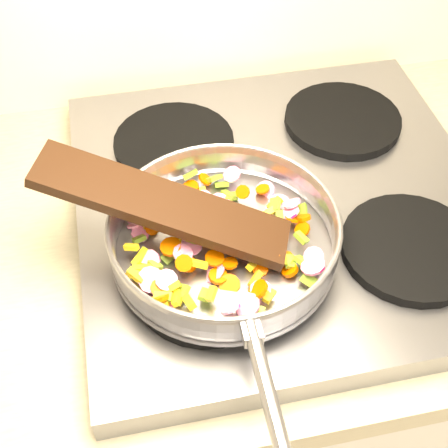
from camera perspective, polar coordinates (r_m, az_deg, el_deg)
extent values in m
cube|color=#939399|center=(0.94, 5.31, 1.79)|extent=(0.60, 0.60, 0.04)
cylinder|color=black|center=(0.80, -1.54, -5.34)|extent=(0.19, 0.19, 0.02)
cylinder|color=black|center=(0.88, 16.74, -2.11)|extent=(0.19, 0.19, 0.02)
cylinder|color=black|center=(1.00, -4.59, 7.41)|extent=(0.19, 0.19, 0.02)
cylinder|color=black|center=(1.06, 10.79, 9.33)|extent=(0.19, 0.19, 0.02)
cylinder|color=#9E9EA5|center=(0.83, 0.00, -2.23)|extent=(0.30, 0.30, 0.01)
torus|color=#9E9EA5|center=(0.80, 0.00, -0.93)|extent=(0.34, 0.34, 0.05)
torus|color=#9E9EA5|center=(0.79, 0.00, 0.20)|extent=(0.30, 0.30, 0.01)
cylinder|color=#9E9EA5|center=(0.66, 4.22, -15.85)|extent=(0.02, 0.19, 0.02)
cube|color=#9E9EA5|center=(0.70, 2.52, -9.82)|extent=(0.02, 0.03, 0.02)
cube|color=olive|center=(0.79, -7.31, -4.92)|extent=(0.02, 0.03, 0.02)
cylinder|color=#CE4F00|center=(0.76, -5.86, -6.74)|extent=(0.03, 0.03, 0.03)
cylinder|color=#CE4F00|center=(0.79, -3.28, -3.64)|extent=(0.03, 0.03, 0.03)
cylinder|color=#CE4F00|center=(0.88, 3.55, 3.20)|extent=(0.02, 0.02, 0.01)
cylinder|color=#CE4F00|center=(0.84, -0.95, 1.10)|extent=(0.03, 0.03, 0.02)
cylinder|color=#CE4F00|center=(0.79, -0.54, -4.79)|extent=(0.03, 0.03, 0.01)
cube|color=yellow|center=(0.84, 1.44, -0.25)|extent=(0.03, 0.02, 0.01)
cylinder|color=#E0156B|center=(0.76, -5.58, -7.91)|extent=(0.03, 0.03, 0.01)
cylinder|color=#E0156B|center=(0.78, -6.76, -4.99)|extent=(0.04, 0.04, 0.02)
cylinder|color=#CE4F00|center=(0.83, -6.52, -0.23)|extent=(0.03, 0.03, 0.02)
cube|color=olive|center=(0.85, -3.73, 0.99)|extent=(0.03, 0.02, 0.01)
cylinder|color=#CE4F00|center=(0.81, 3.93, -1.38)|extent=(0.02, 0.02, 0.02)
cube|color=yellow|center=(0.79, -7.52, -4.02)|extent=(0.03, 0.01, 0.01)
cylinder|color=#CE4F00|center=(0.79, -4.88, -2.09)|extent=(0.04, 0.04, 0.01)
cube|color=yellow|center=(0.84, -4.04, 1.35)|extent=(0.02, 0.02, 0.01)
cylinder|color=#E0156B|center=(0.83, -7.68, -0.88)|extent=(0.03, 0.02, 0.02)
cube|color=yellow|center=(0.76, -5.42, -7.06)|extent=(0.02, 0.02, 0.02)
cylinder|color=#E0156B|center=(0.82, -0.77, -0.57)|extent=(0.04, 0.03, 0.03)
cube|color=yellow|center=(0.78, -2.34, -3.66)|extent=(0.02, 0.02, 0.02)
cylinder|color=#CE4F00|center=(0.85, -0.17, 1.33)|extent=(0.02, 0.03, 0.02)
cube|color=yellow|center=(0.76, -4.34, -6.78)|extent=(0.02, 0.03, 0.02)
cube|color=olive|center=(0.80, 6.00, -3.43)|extent=(0.02, 0.02, 0.01)
cylinder|color=#E0156B|center=(0.82, -2.21, -0.27)|extent=(0.03, 0.04, 0.02)
cylinder|color=#CE4F00|center=(0.82, -1.19, -0.62)|extent=(0.03, 0.03, 0.02)
cylinder|color=#E0156B|center=(0.81, -2.99, -1.94)|extent=(0.04, 0.04, 0.02)
cube|color=yellow|center=(0.76, -4.78, -5.85)|extent=(0.03, 0.01, 0.02)
cube|color=olive|center=(0.85, 4.68, 1.80)|extent=(0.02, 0.02, 0.02)
cylinder|color=#E0156B|center=(0.79, -3.78, -2.72)|extent=(0.03, 0.03, 0.02)
cylinder|color=#E0156B|center=(0.81, 2.67, -2.10)|extent=(0.04, 0.04, 0.02)
cylinder|color=#E0156B|center=(0.76, 3.37, -5.98)|extent=(0.03, 0.03, 0.01)
cube|color=yellow|center=(0.79, 5.62, -3.21)|extent=(0.02, 0.02, 0.01)
cube|color=olive|center=(0.80, 7.12, -3.35)|extent=(0.02, 0.02, 0.01)
cube|color=olive|center=(0.77, -3.76, -6.14)|extent=(0.02, 0.02, 0.02)
cylinder|color=#E0156B|center=(0.85, 6.02, 1.04)|extent=(0.03, 0.04, 0.02)
cube|color=olive|center=(0.81, 7.08, -1.25)|extent=(0.02, 0.02, 0.01)
cube|color=yellow|center=(0.86, -4.39, 1.44)|extent=(0.02, 0.02, 0.01)
cylinder|color=#CE4F00|center=(0.85, -6.71, 0.95)|extent=(0.03, 0.02, 0.02)
cylinder|color=#E0156B|center=(0.83, -8.02, -0.04)|extent=(0.03, 0.03, 0.02)
cube|color=yellow|center=(0.82, -3.96, -2.04)|extent=(0.02, 0.02, 0.01)
cube|color=olive|center=(0.88, -5.30, 3.24)|extent=(0.03, 0.02, 0.01)
cylinder|color=#CE4F00|center=(0.84, 7.31, 0.57)|extent=(0.03, 0.02, 0.02)
cylinder|color=#CE4F00|center=(0.86, -6.43, 1.04)|extent=(0.04, 0.03, 0.03)
cylinder|color=#CE4F00|center=(0.79, 4.48, -3.16)|extent=(0.03, 0.03, 0.03)
cylinder|color=#CE4F00|center=(0.90, -1.74, 4.11)|extent=(0.03, 0.03, 0.02)
cube|color=olive|center=(0.85, 2.19, 0.64)|extent=(0.02, 0.02, 0.01)
cube|color=yellow|center=(0.79, -8.01, -4.40)|extent=(0.03, 0.02, 0.01)
cube|color=olive|center=(0.83, 0.93, -1.30)|extent=(0.02, 0.02, 0.01)
cube|color=yellow|center=(0.78, -8.11, -4.69)|extent=(0.02, 0.02, 0.02)
cube|color=olive|center=(0.81, 8.14, -3.26)|extent=(0.02, 0.02, 0.01)
cylinder|color=#E0156B|center=(0.85, -7.76, 0.65)|extent=(0.05, 0.05, 0.02)
cube|color=yellow|center=(0.85, -4.56, 2.24)|extent=(0.02, 0.03, 0.02)
cube|color=olive|center=(0.81, -2.89, -1.08)|extent=(0.02, 0.02, 0.01)
cube|color=olive|center=(0.82, 5.15, -0.49)|extent=(0.01, 0.02, 0.02)
cylinder|color=#E0156B|center=(0.87, -4.45, 2.12)|extent=(0.04, 0.04, 0.03)
cube|color=olive|center=(0.83, -7.77, -1.37)|extent=(0.02, 0.02, 0.01)
cube|color=olive|center=(0.79, -6.31, -3.78)|extent=(0.02, 0.02, 0.01)
cylinder|color=#CE4F00|center=(0.84, -4.31, 1.19)|extent=(0.03, 0.03, 0.01)
cube|color=yellow|center=(0.76, 4.15, -6.57)|extent=(0.02, 0.02, 0.01)
cube|color=olive|center=(0.87, -1.83, 1.90)|extent=(0.02, 0.02, 0.01)
cylinder|color=#E0156B|center=(0.77, -6.62, -5.16)|extent=(0.04, 0.04, 0.02)
cube|color=olive|center=(0.78, 7.71, -5.06)|extent=(0.02, 0.02, 0.02)
cube|color=olive|center=(0.88, 0.69, 2.54)|extent=(0.02, 0.02, 0.01)
cylinder|color=#E0156B|center=(0.80, 8.20, -2.97)|extent=(0.03, 0.03, 0.02)
cube|color=yellow|center=(0.86, -2.83, 1.49)|extent=(0.02, 0.02, 0.01)
cylinder|color=#E0156B|center=(0.75, 2.17, -7.46)|extent=(0.04, 0.05, 0.03)
cube|color=yellow|center=(0.88, -1.89, 2.79)|extent=(0.01, 0.02, 0.01)
cube|color=olive|center=(0.76, -5.61, -6.60)|extent=(0.03, 0.02, 0.01)
cylinder|color=#CE4F00|center=(0.84, 6.26, 0.46)|extent=(0.03, 0.03, 0.02)
cylinder|color=#E0156B|center=(0.77, -5.28, -5.11)|extent=(0.04, 0.04, 0.02)
cube|color=yellow|center=(0.85, 4.19, 1.10)|extent=(0.03, 0.02, 0.01)
cylinder|color=#E0156B|center=(0.86, -4.73, 2.76)|extent=(0.03, 0.04, 0.03)
cube|color=yellow|center=(0.85, -1.91, 1.28)|extent=(0.02, 0.02, 0.02)
cylinder|color=#E0156B|center=(0.87, -1.90, 2.37)|extent=(0.03, 0.03, 0.01)
cube|color=yellow|center=(0.82, -4.38, -1.04)|extent=(0.01, 0.03, 0.01)
cube|color=yellow|center=(0.80, 2.61, -3.78)|extent=(0.02, 0.02, 0.02)
cube|color=yellow|center=(0.80, -7.63, -3.01)|extent=(0.03, 0.02, 0.02)
cube|color=olive|center=(0.82, 3.02, -0.27)|extent=(0.02, 0.02, 0.02)
cylinder|color=#E0156B|center=(0.74, 0.60, -7.77)|extent=(0.03, 0.02, 0.03)
cube|color=olive|center=(0.89, -3.07, 4.55)|extent=(0.02, 0.02, 0.02)
cylinder|color=#CE4F00|center=(0.89, -3.10, 3.29)|extent=(0.04, 0.04, 0.02)
cube|color=olive|center=(0.75, 3.07, -8.24)|extent=(0.02, 0.03, 0.01)
cube|color=yellow|center=(0.78, 2.88, -5.07)|extent=(0.02, 0.02, 0.01)
cylinder|color=#CE4F00|center=(0.84, -3.55, 0.39)|extent=(0.02, 0.03, 0.02)
cube|color=yellow|center=(0.75, -3.18, -7.18)|extent=(0.02, 0.03, 0.02)
cube|color=olive|center=(0.87, -2.70, 2.03)|extent=(0.03, 0.03, 0.01)
cylinder|color=#CE4F00|center=(0.79, -0.86, -3.13)|extent=(0.03, 0.03, 0.01)
cube|color=yellow|center=(0.75, -1.15, -6.40)|extent=(0.02, 0.02, 0.01)
cylinder|color=#CE4F00|center=(0.78, 0.52, -5.56)|extent=(0.04, 0.04, 0.02)
cube|color=olive|center=(0.84, -0.51, -0.23)|extent=(0.02, 0.02, 0.01)
cylinder|color=#E0156B|center=(0.83, 0.15, 0.26)|extent=(0.03, 0.03, 0.01)
cube|color=olive|center=(0.80, -7.44, -4.07)|extent=(0.02, 0.02, 0.01)
cube|color=olive|center=(0.89, -0.21, 3.63)|extent=(0.02, 0.01, 0.01)
cylinder|color=#CE4F00|center=(0.79, 6.06, -4.27)|extent=(0.03, 0.03, 0.02)
cylinder|color=#E0156B|center=(0.81, 2.78, -0.73)|extent=(0.04, 0.03, 0.03)
cube|color=olive|center=(0.81, 4.45, -0.69)|extent=(0.02, 0.02, 0.01)
cylinder|color=#E0156B|center=(0.87, -0.33, 2.08)|extent=(0.04, 0.04, 0.01)
cube|color=olive|center=(0.83, 5.11, 0.74)|extent=(0.01, 0.02, 0.01)
cube|color=olive|center=(0.86, -6.47, 0.84)|extent=(0.02, 0.02, 0.01)
cube|color=yellow|center=(0.76, -4.34, -6.73)|extent=(0.01, 0.02, 0.01)
cube|color=yellow|center=(0.86, -5.46, 1.82)|extent=(0.02, 0.02, 0.01)
cube|color=olive|center=(0.82, 2.05, -1.87)|extent=(0.02, 0.02, 0.01)
cube|color=olive|center=(0.90, -0.91, 4.20)|extent=(0.03, 0.02, 0.02)
cylinder|color=#E0156B|center=(0.80, -6.85, -3.35)|extent=(0.03, 0.03, 0.03)
cylinder|color=#E0156B|center=(0.88, 5.08, 2.00)|extent=(0.03, 0.03, 0.01)
cylinder|color=#E0156B|center=(0.89, 3.75, 3.06)|extent=(0.04, 0.04, 0.02)
cylinder|color=#E0156B|center=(0.85, 6.24, 1.89)|extent=(0.03, 0.03, 0.02)
cube|color=olive|center=(0.81, -4.97, -2.85)|extent=(0.03, 0.02, 0.02)
cylinder|color=#CE4F00|center=(0.77, -5.82, -5.83)|extent=(0.03, 0.03, 0.01)
cylinder|color=#CE4F00|center=(0.86, 1.73, 2.95)|extent=(0.02, 0.02, 0.02)
cylinder|color=#CE4F00|center=(0.76, 3.12, -6.01)|extent=(0.03, 0.04, 0.03)
cylinder|color=#CE4F00|center=(0.82, -0.66, -1.03)|extent=(0.04, 0.03, 0.02)
cylinder|color=#CE4F00|center=(0.83, 7.17, -0.49)|extent=(0.03, 0.03, 0.02)
cube|color=olive|center=(0.88, 0.42, 2.68)|extent=(0.02, 0.02, 0.01)
cube|color=yellow|center=(0.84, 0.48, 1.08)|extent=(0.02, 0.02, 0.01)
cylinder|color=#E0156B|center=(0.78, 8.14, -3.83)|extent=(0.04, 0.04, 0.02)
cylinder|color=#CE4F00|center=(0.80, 5.59, -3.34)|extent=(0.04, 0.03, 0.03)
cube|color=olive|center=(0.83, 3.48, -0.50)|extent=(0.01, 0.02, 0.01)
cylinder|color=#E0156B|center=(0.79, -0.98, -4.36)|extent=(0.04, 0.04, 0.03)
cube|color=olive|center=(0.76, -1.73, -6.49)|extent=(0.02, 0.02, 0.01)
cube|color=olive|center=(0.86, 7.15, 1.09)|extent=(0.02, 0.03, 0.02)
cylinder|color=#CE4F00|center=(0.86, -6.11, 1.93)|extent=(0.03, 0.04, 0.02)
cylinder|color=#CE4F00|center=(0.80, -7.53, -4.26)|extent=(0.03, 0.03, 0.01)
cube|color=yellow|center=(0.87, 4.68, 1.87)|extent=(0.02, 0.02, 0.02)
cylinder|color=#E0156B|center=(0.89, 0.73, 4.57)|extent=(0.03, 0.03, 0.02)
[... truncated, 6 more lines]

